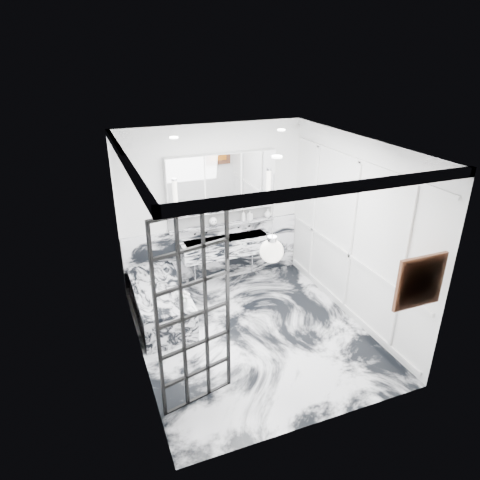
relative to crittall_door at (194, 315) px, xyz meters
name	(u,v)px	position (x,y,z in m)	size (l,w,h in m)	color
floor	(253,333)	(1.11, 0.95, -1.20)	(3.60, 3.60, 0.00)	silver
ceiling	(255,144)	(1.11, 0.95, 1.60)	(3.60, 3.60, 0.00)	white
wall_back	(213,206)	(1.11, 2.75, 0.20)	(3.60, 3.60, 0.00)	white
wall_front	(325,320)	(1.11, -0.85, 0.20)	(3.60, 3.60, 0.00)	white
wall_left	(134,269)	(-0.49, 0.95, 0.20)	(3.60, 3.60, 0.00)	white
wall_right	(353,231)	(2.71, 0.95, 0.20)	(3.60, 3.60, 0.00)	white
marble_clad_back	(214,253)	(1.11, 2.72, -0.67)	(3.18, 0.05, 1.05)	silver
marble_clad_left	(136,273)	(-0.47, 0.95, 0.14)	(0.02, 3.56, 2.68)	silver
panel_molding	(352,238)	(2.69, 0.95, 0.10)	(0.03, 3.40, 2.30)	white
soap_bottle_a	(243,216)	(1.64, 2.66, -0.01)	(0.08, 0.08, 0.20)	#8C5919
soap_bottle_b	(250,215)	(1.77, 2.66, -0.02)	(0.08, 0.08, 0.17)	#4C4C51
soap_bottle_c	(268,213)	(2.11, 2.66, -0.03)	(0.12, 0.12, 0.16)	silver
face_pot	(213,221)	(1.08, 2.66, -0.03)	(0.14, 0.14, 0.14)	white
amber_bottle	(227,221)	(1.33, 2.66, -0.06)	(0.04, 0.04, 0.10)	#8C5919
flower_vase	(185,304)	(0.17, 1.15, -0.59)	(0.08, 0.08, 0.12)	silver
crittall_door	(194,315)	(0.00, 0.00, 0.00)	(0.88, 0.04, 2.40)	black
artwork	(420,282)	(2.31, -0.81, 0.37)	(0.52, 0.05, 0.52)	#C46114
pendant_light	(272,251)	(0.83, -0.18, 0.71)	(0.25, 0.25, 0.25)	white
trough_sink	(226,246)	(1.26, 2.50, -0.47)	(1.60, 0.45, 0.30)	silver
ledge	(223,225)	(1.26, 2.67, -0.13)	(1.90, 0.14, 0.04)	silver
subway_tile	(221,216)	(1.26, 2.73, 0.01)	(1.90, 0.03, 0.23)	white
mirror_cabinet	(222,183)	(1.26, 2.67, 0.62)	(1.90, 0.16, 1.00)	white
sconce_left	(175,192)	(0.44, 2.58, 0.58)	(0.07, 0.07, 0.40)	white
sconce_right	(269,182)	(2.08, 2.58, 0.58)	(0.07, 0.07, 0.40)	white
bathtub	(160,303)	(-0.06, 1.84, -0.92)	(0.75, 1.65, 0.55)	silver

